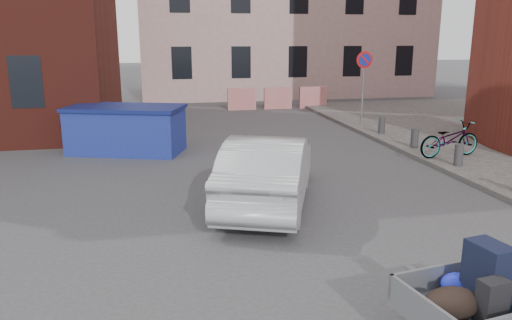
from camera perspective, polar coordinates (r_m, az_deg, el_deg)
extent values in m
plane|color=#38383A|center=(8.27, -0.94, -9.35)|extent=(120.00, 120.00, 0.00)
cylinder|color=gray|center=(18.60, 12.11, 7.90)|extent=(0.07, 0.07, 2.60)
cylinder|color=red|center=(18.50, 12.30, 11.13)|extent=(0.60, 0.03, 0.60)
cylinder|color=navy|center=(18.49, 12.33, 11.12)|extent=(0.44, 0.03, 0.44)
cylinder|color=#3A3A3D|center=(13.45, 22.17, 0.54)|extent=(0.22, 0.22, 0.55)
cylinder|color=#3A3A3D|center=(15.28, 17.68, 2.41)|extent=(0.22, 0.22, 0.55)
cylinder|color=#3A3A3D|center=(17.20, 14.17, 3.87)|extent=(0.22, 0.22, 0.55)
cube|color=red|center=(22.97, -1.64, 6.98)|extent=(1.30, 0.18, 1.00)
cube|color=red|center=(23.32, 2.51, 7.08)|extent=(1.30, 0.18, 1.00)
cube|color=red|center=(23.78, 6.52, 7.13)|extent=(1.30, 0.18, 1.00)
cube|color=slate|center=(5.96, 24.53, -15.53)|extent=(1.76, 1.35, 0.08)
cube|color=slate|center=(5.39, 18.64, -16.03)|extent=(0.22, 1.09, 0.28)
cube|color=slate|center=(6.21, 21.18, -12.10)|extent=(1.58, 0.31, 0.28)
cube|color=slate|center=(6.56, 18.80, -12.79)|extent=(0.20, 0.70, 0.06)
cube|color=black|center=(5.85, 24.92, -11.85)|extent=(0.37, 0.49, 0.70)
ellipsoid|color=black|center=(5.51, 21.35, -15.12)|extent=(0.65, 0.45, 0.36)
cube|color=black|center=(5.56, 25.35, -14.52)|extent=(0.31, 0.22, 0.48)
ellipsoid|color=#1B28D0|center=(6.07, 21.96, -13.01)|extent=(0.40, 0.36, 0.24)
cube|color=navy|center=(14.86, -14.60, 3.21)|extent=(3.45, 2.47, 1.25)
cube|color=navy|center=(14.75, -14.76, 5.78)|extent=(3.58, 2.60, 0.10)
imported|color=#A6A9AD|center=(9.87, 1.41, -1.14)|extent=(2.86, 4.51, 1.40)
imported|color=black|center=(14.34, 21.24, 2.23)|extent=(1.89, 0.87, 0.96)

